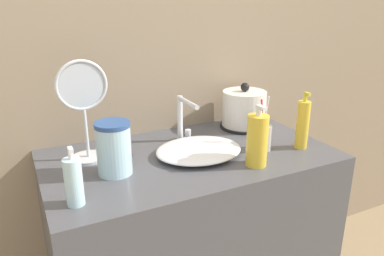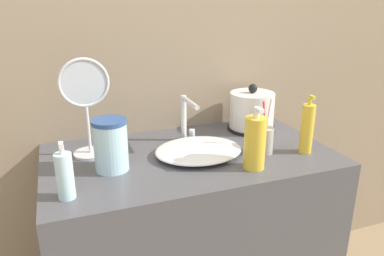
# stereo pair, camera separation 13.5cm
# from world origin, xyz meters

# --- Properties ---
(wall_back) EXTENTS (6.00, 0.04, 2.60)m
(wall_back) POSITION_xyz_m (0.00, 0.61, 1.30)
(wall_back) COLOR gray
(wall_back) RESTS_ON ground_plane
(vanity_counter) EXTENTS (1.05, 0.59, 0.80)m
(vanity_counter) POSITION_xyz_m (0.00, 0.29, 0.40)
(vanity_counter) COLOR #4C4C51
(vanity_counter) RESTS_ON ground_plane
(sink_basin) EXTENTS (0.32, 0.26, 0.04)m
(sink_basin) POSITION_xyz_m (0.02, 0.27, 0.82)
(sink_basin) COLOR white
(sink_basin) RESTS_ON vanity_counter
(faucet) EXTENTS (0.06, 0.16, 0.18)m
(faucet) POSITION_xyz_m (0.03, 0.41, 0.91)
(faucet) COLOR silver
(faucet) RESTS_ON vanity_counter
(electric_kettle) EXTENTS (0.20, 0.20, 0.20)m
(electric_kettle) POSITION_xyz_m (0.34, 0.46, 0.88)
(electric_kettle) COLOR black
(electric_kettle) RESTS_ON vanity_counter
(toothbrush_cup) EXTENTS (0.06, 0.06, 0.21)m
(toothbrush_cup) POSITION_xyz_m (0.26, 0.21, 0.85)
(toothbrush_cup) COLOR #B7B2A8
(toothbrush_cup) RESTS_ON vanity_counter
(lotion_bottle) EXTENTS (0.05, 0.05, 0.17)m
(lotion_bottle) POSITION_xyz_m (-0.44, 0.12, 0.87)
(lotion_bottle) COLOR silver
(lotion_bottle) RESTS_ON vanity_counter
(shampoo_bottle) EXTENTS (0.05, 0.05, 0.22)m
(shampoo_bottle) POSITION_xyz_m (0.41, 0.16, 0.89)
(shampoo_bottle) COLOR gold
(shampoo_bottle) RESTS_ON vanity_counter
(mouthwash_bottle) EXTENTS (0.07, 0.07, 0.21)m
(mouthwash_bottle) POSITION_xyz_m (0.16, 0.11, 0.89)
(mouthwash_bottle) COLOR gold
(mouthwash_bottle) RESTS_ON vanity_counter
(vanity_mirror) EXTENTS (0.17, 0.12, 0.36)m
(vanity_mirror) POSITION_xyz_m (-0.34, 0.41, 1.00)
(vanity_mirror) COLOR silver
(vanity_mirror) RESTS_ON vanity_counter
(water_pitcher) EXTENTS (0.11, 0.11, 0.18)m
(water_pitcher) POSITION_xyz_m (-0.29, 0.26, 0.89)
(water_pitcher) COLOR #B2DBEA
(water_pitcher) RESTS_ON vanity_counter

